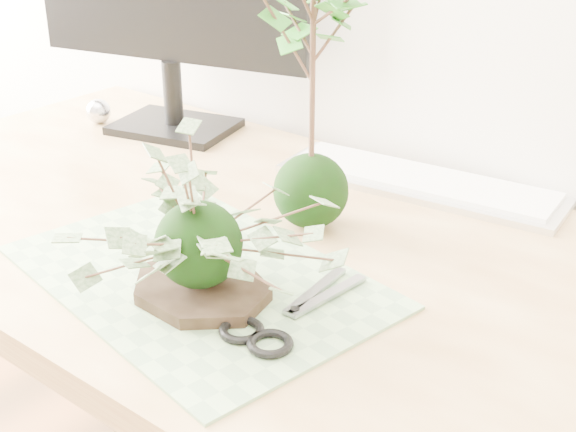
# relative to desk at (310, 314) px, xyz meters

# --- Properties ---
(desk) EXTENTS (1.60, 0.70, 0.74)m
(desk) POSITION_rel_desk_xyz_m (0.00, 0.00, 0.00)
(desk) COLOR #D6B77C
(desk) RESTS_ON ground_plane
(cutting_mat) EXTENTS (0.51, 0.38, 0.00)m
(cutting_mat) POSITION_rel_desk_xyz_m (-0.07, -0.13, 0.09)
(cutting_mat) COLOR #6D9366
(cutting_mat) RESTS_ON desk
(stone_dish) EXTENTS (0.19, 0.19, 0.01)m
(stone_dish) POSITION_rel_desk_xyz_m (-0.04, -0.16, 0.10)
(stone_dish) COLOR black
(stone_dish) RESTS_ON cutting_mat
(ivy_kokedama) EXTENTS (0.30, 0.30, 0.20)m
(ivy_kokedama) POSITION_rel_desk_xyz_m (-0.04, -0.16, 0.20)
(ivy_kokedama) COLOR black
(ivy_kokedama) RESTS_ON stone_dish
(maple_kokedama) EXTENTS (0.27, 0.27, 0.43)m
(maple_kokedama) POSITION_rel_desk_xyz_m (-0.06, 0.07, 0.39)
(maple_kokedama) COLOR black
(maple_kokedama) RESTS_ON desk
(keyboard) EXTENTS (0.46, 0.19, 0.02)m
(keyboard) POSITION_rel_desk_xyz_m (-0.01, 0.28, 0.10)
(keyboard) COLOR silver
(keyboard) RESTS_ON desk
(foil_ball) EXTENTS (0.05, 0.05, 0.05)m
(foil_ball) POSITION_rel_desk_xyz_m (-0.63, 0.17, 0.11)
(foil_ball) COLOR silver
(foil_ball) RESTS_ON desk
(scissors) EXTENTS (0.09, 0.20, 0.01)m
(scissors) POSITION_rel_desk_xyz_m (0.07, -0.17, 0.10)
(scissors) COLOR gray
(scissors) RESTS_ON cutting_mat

